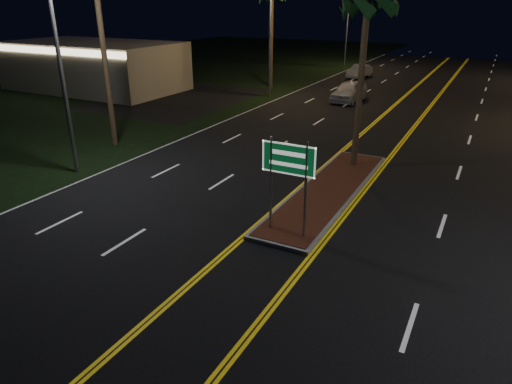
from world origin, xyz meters
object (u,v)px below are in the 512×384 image
Objects in this scene: streetlight_left_mid at (275,23)px; streetlight_left_far at (351,16)px; car_far at (360,70)px; highway_sign at (288,168)px; commercial_building at (94,66)px; streetlight_left_near at (63,43)px; car_near at (349,89)px; median_island at (329,191)px.

streetlight_left_far is (0.00, 20.00, 0.00)m from streetlight_left_mid.
streetlight_left_mid is 2.03× the size of car_far.
streetlight_left_far reaches higher than highway_sign.
commercial_building is 1.67× the size of streetlight_left_near.
streetlight_left_far is (-10.61, 41.20, 3.25)m from highway_sign.
highway_sign is at bearing -63.41° from streetlight_left_mid.
streetlight_left_mid reaches higher than car_near.
median_island is 0.68× the size of commercial_building.
streetlight_left_near reaches higher than highway_sign.
streetlight_left_mid is at bearing 116.59° from highway_sign.
streetlight_left_mid reaches higher than highway_sign.
streetlight_left_near is 1.67× the size of car_near.
median_island is 3.20× the size of highway_sign.
streetlight_left_near is 1.00× the size of streetlight_left_far.
streetlight_left_near is 2.03× the size of car_far.
streetlight_left_far reaches higher than commercial_building.
car_near is at bearing 104.61° from median_island.
streetlight_left_far is (0.00, 40.00, 0.00)m from streetlight_left_near.
streetlight_left_mid is (-10.61, 21.20, 3.25)m from highway_sign.
streetlight_left_far is at bearing 104.44° from highway_sign.
streetlight_left_mid is at bearing 14.61° from commercial_building.
commercial_building reaches higher than car_near.
commercial_building is at bearing 146.52° from highway_sign.
median_island is 1.90× the size of car_near.
streetlight_left_far is at bearing 109.74° from car_near.
streetlight_left_mid is 20.00m from streetlight_left_far.
car_near is (5.85, 1.28, -4.76)m from streetlight_left_mid.
median_island is 2.31× the size of car_far.
streetlight_left_mid and streetlight_left_far have the same top height.
streetlight_left_near is at bearing -46.10° from commercial_building.
car_far is (3.32, 13.20, -4.92)m from streetlight_left_mid.
streetlight_left_far is at bearing 90.00° from streetlight_left_near.
streetlight_left_far is at bearing 123.36° from car_far.
median_island is at bearing -58.02° from streetlight_left_mid.
streetlight_left_mid is (0.00, 20.00, 0.00)m from streetlight_left_near.
highway_sign is 23.93m from streetlight_left_mid.
streetlight_left_far is (-10.61, 37.00, 5.57)m from median_island.
car_near is (5.85, -18.72, -4.76)m from streetlight_left_far.
streetlight_left_near is at bearing -90.00° from streetlight_left_far.
streetlight_left_near is 1.00× the size of streetlight_left_mid.
streetlight_left_far is at bearing 90.00° from streetlight_left_mid.
streetlight_left_near and streetlight_left_mid have the same top height.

